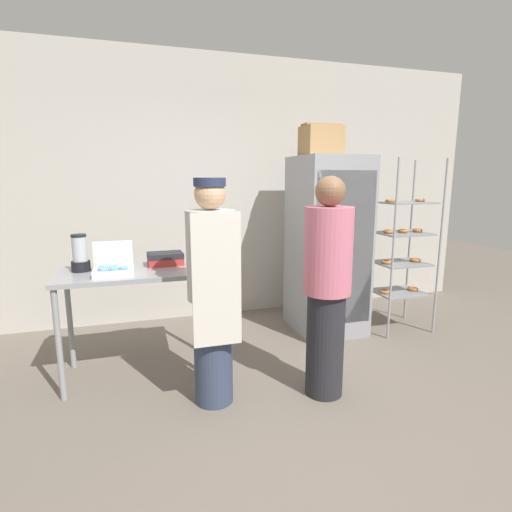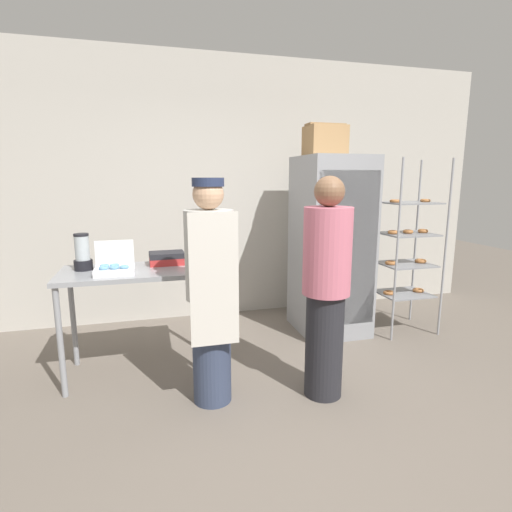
% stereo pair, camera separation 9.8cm
% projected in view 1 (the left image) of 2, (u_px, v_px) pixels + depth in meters
% --- Properties ---
extents(ground_plane, '(14.00, 14.00, 0.00)m').
position_uv_depth(ground_plane, '(306.00, 426.00, 2.62)').
color(ground_plane, '#6B6056').
extents(back_wall, '(6.40, 0.12, 2.94)m').
position_uv_depth(back_wall, '(223.00, 190.00, 4.61)').
color(back_wall, '#B7B2A8').
rests_on(back_wall, ground_plane).
extents(refrigerator, '(0.67, 0.77, 1.82)m').
position_uv_depth(refrigerator, '(327.00, 246.00, 4.15)').
color(refrigerator, gray).
rests_on(refrigerator, ground_plane).
extents(baking_rack, '(0.58, 0.49, 1.79)m').
position_uv_depth(baking_rack, '(402.00, 248.00, 4.18)').
color(baking_rack, '#93969B').
rests_on(baking_rack, ground_plane).
extents(prep_counter, '(1.17, 0.62, 0.88)m').
position_uv_depth(prep_counter, '(135.00, 283.00, 3.19)').
color(prep_counter, gray).
rests_on(prep_counter, ground_plane).
extents(donut_box, '(0.29, 0.20, 0.25)m').
position_uv_depth(donut_box, '(113.00, 269.00, 3.00)').
color(donut_box, white).
rests_on(donut_box, prep_counter).
extents(blender_pitcher, '(0.14, 0.14, 0.29)m').
position_uv_depth(blender_pitcher, '(80.00, 255.00, 3.11)').
color(blender_pitcher, black).
rests_on(blender_pitcher, prep_counter).
extents(binder_stack, '(0.30, 0.22, 0.10)m').
position_uv_depth(binder_stack, '(165.00, 259.00, 3.37)').
color(binder_stack, '#B72D2D').
rests_on(binder_stack, prep_counter).
extents(cardboard_storage_box, '(0.39, 0.31, 0.32)m').
position_uv_depth(cardboard_storage_box, '(321.00, 141.00, 4.05)').
color(cardboard_storage_box, '#A87F51').
rests_on(cardboard_storage_box, refrigerator).
extents(person_baker, '(0.34, 0.36, 1.60)m').
position_uv_depth(person_baker, '(212.00, 291.00, 2.76)').
color(person_baker, '#333D56').
rests_on(person_baker, ground_plane).
extents(person_customer, '(0.34, 0.34, 1.61)m').
position_uv_depth(person_customer, '(327.00, 287.00, 2.87)').
color(person_customer, '#232328').
rests_on(person_customer, ground_plane).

